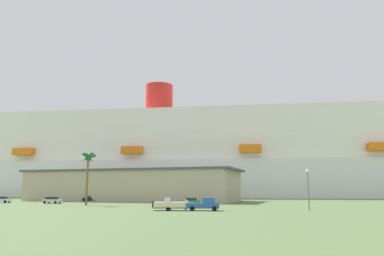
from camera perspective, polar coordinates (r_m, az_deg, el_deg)
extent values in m
plane|color=#567042|center=(103.24, 2.82, -11.70)|extent=(600.00, 600.00, 0.00)
cube|color=white|center=(148.83, 9.28, -8.13)|extent=(259.35, 62.90, 14.49)
cube|color=white|center=(149.28, 9.19, -4.78)|extent=(228.38, 56.66, 2.99)
cube|color=white|center=(149.50, 7.18, -3.68)|extent=(213.78, 54.51, 2.99)
cube|color=white|center=(149.95, 5.19, -2.58)|extent=(202.74, 53.05, 2.99)
cube|color=white|center=(150.64, 3.22, -1.49)|extent=(191.29, 50.99, 2.99)
cube|color=white|center=(151.56, 1.27, -0.41)|extent=(184.93, 49.40, 2.99)
cube|color=white|center=(152.71, -0.65, 0.66)|extent=(172.55, 47.31, 2.99)
cube|color=white|center=(154.08, -2.55, 1.71)|extent=(161.64, 45.52, 2.99)
cylinder|color=red|center=(157.36, -5.30, 4.50)|extent=(13.19, 13.19, 13.08)
cube|color=orange|center=(157.80, -25.48, -3.46)|extent=(8.32, 4.11, 2.80)
cube|color=orange|center=(138.52, -9.64, -3.53)|extent=(8.32, 4.11, 2.80)
cube|color=orange|center=(132.39, 9.35, -3.27)|extent=(8.32, 4.11, 2.80)
cube|color=orange|center=(141.14, 27.96, -2.66)|extent=(8.32, 4.11, 2.80)
cube|color=#B7A88C|center=(108.98, -9.61, -9.24)|extent=(63.23, 25.88, 8.48)
cube|color=#4C4C51|center=(109.09, -9.54, -6.85)|extent=(65.76, 26.92, 0.60)
cube|color=#2659A5|center=(62.17, 1.77, -12.36)|extent=(5.88, 3.03, 0.90)
cube|color=#2659A5|center=(62.11, 2.71, -11.53)|extent=(2.33, 2.19, 0.90)
cube|color=#26333F|center=(62.11, 3.35, -11.61)|extent=(0.42, 1.67, 0.63)
cylinder|color=black|center=(63.17, 3.62, -12.71)|extent=(0.84, 0.43, 0.80)
cylinder|color=black|center=(61.17, 3.62, -12.82)|extent=(0.84, 0.43, 0.80)
cylinder|color=black|center=(63.27, 0.13, -12.73)|extent=(0.84, 0.43, 0.80)
cylinder|color=black|center=(61.28, 0.02, -12.83)|extent=(0.84, 0.43, 0.80)
cube|color=#595960|center=(62.61, -3.50, -12.68)|extent=(6.34, 3.07, 0.16)
cube|color=#595960|center=(62.28, -0.14, -12.71)|extent=(1.98, 0.50, 0.10)
cylinder|color=black|center=(63.72, -3.64, -12.76)|extent=(0.67, 0.34, 0.64)
cylinder|color=black|center=(61.58, -3.89, -12.87)|extent=(0.67, 0.34, 0.64)
cube|color=beige|center=(62.58, -3.50, -12.19)|extent=(5.84, 3.17, 0.90)
cone|color=beige|center=(62.28, -0.54, -12.22)|extent=(1.55, 2.14, 1.95)
cube|color=silver|center=(62.61, -4.00, -11.45)|extent=(0.98, 1.13, 0.70)
cube|color=black|center=(63.00, -6.24, -12.14)|extent=(0.45, 0.56, 1.10)
cylinder|color=brown|center=(83.70, -16.52, -8.26)|extent=(0.48, 0.48, 10.44)
cone|color=#1E6628|center=(83.71, -16.12, -4.63)|extent=(1.01, 2.91, 2.46)
cone|color=#1E6628|center=(84.11, -16.09, -4.65)|extent=(2.89, 2.35, 2.06)
cone|color=#1E6628|center=(84.31, -16.23, -4.65)|extent=(3.00, 0.98, 2.32)
cone|color=#1E6628|center=(84.30, -16.47, -4.64)|extent=(2.07, 2.72, 2.58)
cone|color=#1E6628|center=(83.95, -16.62, -4.62)|extent=(2.20, 3.01, 1.95)
cone|color=#1E6628|center=(83.62, -16.50, -4.60)|extent=(2.91, 0.85, 2.43)
cone|color=#1E6628|center=(83.57, -16.25, -4.61)|extent=(2.55, 2.84, 1.81)
sphere|color=#1E6628|center=(83.94, -16.35, -4.70)|extent=(1.10, 1.10, 1.10)
cylinder|color=slate|center=(66.13, 18.21, -9.63)|extent=(0.20, 0.20, 6.55)
sphere|color=#F9F2CC|center=(66.19, 18.05, -6.58)|extent=(0.56, 0.56, 0.56)
cube|color=#2D723F|center=(82.49, -0.28, -11.79)|extent=(4.62, 2.49, 0.70)
cube|color=#1E232D|center=(82.44, -0.13, -11.35)|extent=(2.67, 2.05, 0.55)
cylinder|color=black|center=(81.74, -1.41, -12.05)|extent=(0.68, 0.30, 0.66)
cylinder|color=black|center=(83.66, -1.21, -11.99)|extent=(0.68, 0.30, 0.66)
cylinder|color=black|center=(81.36, 0.67, -12.06)|extent=(0.68, 0.30, 0.66)
cylinder|color=black|center=(83.29, 0.82, -12.01)|extent=(0.68, 0.30, 0.66)
cube|color=black|center=(104.12, -15.89, -10.96)|extent=(4.65, 2.17, 0.70)
cube|color=#1E232D|center=(104.20, -15.98, -10.61)|extent=(2.66, 1.81, 0.55)
cylinder|color=black|center=(104.33, -14.93, -11.19)|extent=(0.68, 0.28, 0.66)
cylinder|color=black|center=(102.72, -15.34, -11.21)|extent=(0.68, 0.28, 0.66)
cylinder|color=black|center=(105.56, -16.44, -11.10)|extent=(0.68, 0.28, 0.66)
cylinder|color=black|center=(103.97, -16.86, -11.11)|extent=(0.68, 0.28, 0.66)
cube|color=white|center=(105.50, -28.25, -10.18)|extent=(4.58, 2.59, 0.70)
cube|color=#1E232D|center=(105.60, -28.33, -9.84)|extent=(2.68, 2.05, 0.55)
cylinder|color=black|center=(105.56, -27.34, -10.44)|extent=(0.69, 0.34, 0.66)
cylinder|color=black|center=(104.02, -27.84, -10.43)|extent=(0.69, 0.34, 0.66)
cube|color=silver|center=(96.15, -21.54, -10.82)|extent=(4.63, 1.81, 0.70)
cube|color=#1E232D|center=(96.27, -21.63, -10.44)|extent=(2.60, 1.62, 0.55)
cylinder|color=black|center=(96.03, -20.48, -11.09)|extent=(0.66, 0.22, 0.66)
cylinder|color=black|center=(94.56, -21.10, -11.09)|extent=(0.66, 0.22, 0.66)
cylinder|color=black|center=(97.78, -21.99, -10.96)|extent=(0.66, 0.22, 0.66)
cylinder|color=black|center=(96.33, -22.62, -10.95)|extent=(0.66, 0.22, 0.66)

